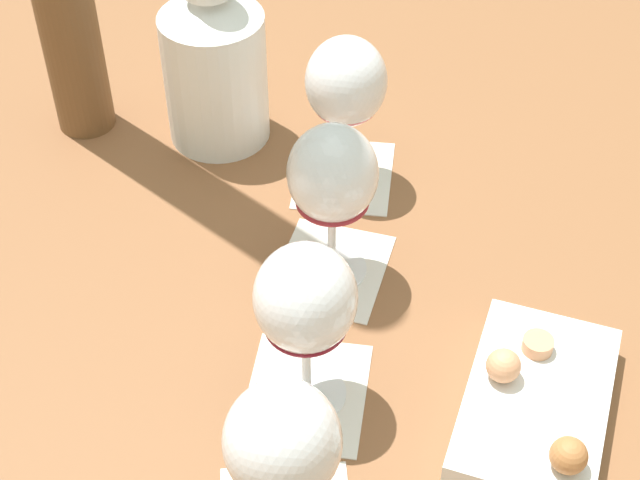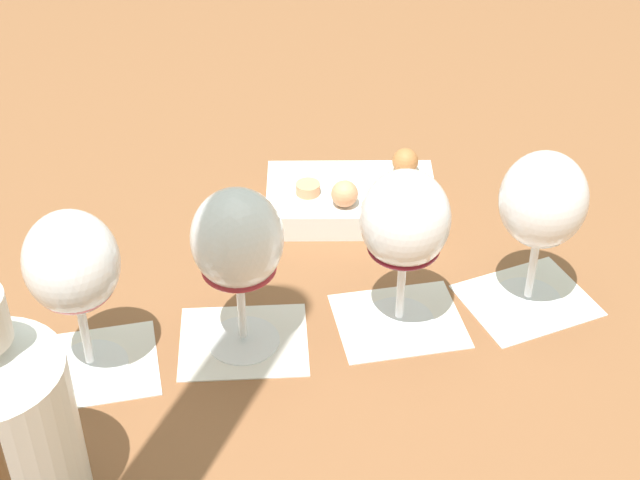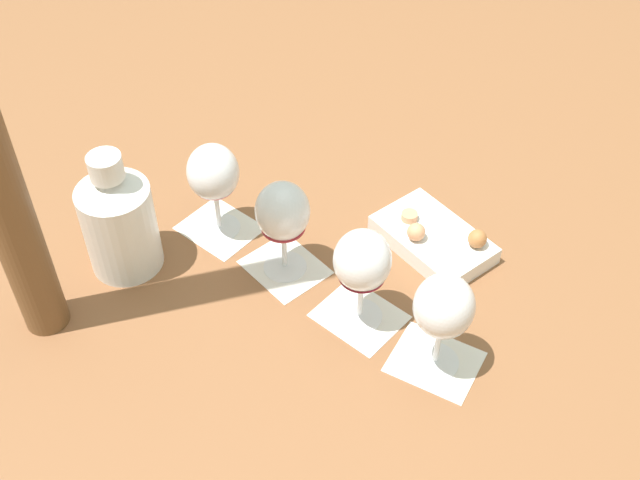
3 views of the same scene
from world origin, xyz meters
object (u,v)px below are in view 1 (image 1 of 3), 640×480
object	(u,v)px
wine_glass_2	(305,305)
wine_glass_0	(346,89)
wine_glass_3	(283,449)
ceramic_vase	(215,64)
wine_glass_1	(333,180)
snack_dish	(535,405)

from	to	relation	value
wine_glass_2	wine_glass_0	bearing A→B (deg)	-142.21
wine_glass_2	wine_glass_3	size ratio (longest dim) A/B	1.00
wine_glass_0	wine_glass_3	distance (m)	0.40
wine_glass_2	ceramic_vase	bearing A→B (deg)	-119.49
wine_glass_0	wine_glass_1	size ratio (longest dim) A/B	1.00
wine_glass_2	ceramic_vase	distance (m)	0.35
ceramic_vase	snack_dish	size ratio (longest dim) A/B	0.98
wine_glass_0	wine_glass_1	bearing A→B (deg)	39.15
wine_glass_1	ceramic_vase	distance (m)	0.23
wine_glass_1	ceramic_vase	world-z (taller)	ceramic_vase
wine_glass_2	snack_dish	xyz separation A→B (m)	(-0.11, 0.14, -0.09)
ceramic_vase	snack_dish	xyz separation A→B (m)	(0.06, 0.45, -0.07)
wine_glass_0	ceramic_vase	xyz separation A→B (m)	(0.04, -0.14, -0.02)
wine_glass_1	wine_glass_3	xyz separation A→B (m)	(0.21, 0.16, -0.00)
wine_glass_0	wine_glass_3	world-z (taller)	same
wine_glass_0	wine_glass_1	world-z (taller)	same
wine_glass_2	ceramic_vase	world-z (taller)	ceramic_vase
wine_glass_1	snack_dish	distance (m)	0.24
wine_glass_0	wine_glass_1	xyz separation A→B (m)	(0.10, 0.08, 0.00)
wine_glass_0	snack_dish	size ratio (longest dim) A/B	0.76
wine_glass_3	wine_glass_2	bearing A→B (deg)	-141.03
wine_glass_1	wine_glass_2	world-z (taller)	same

